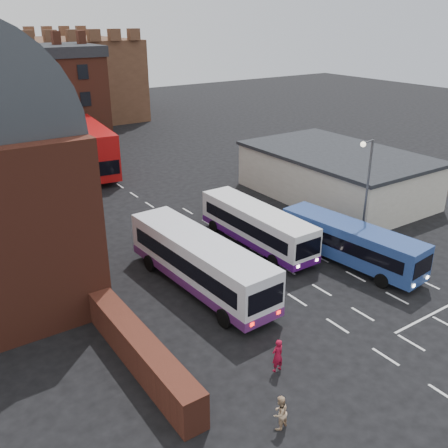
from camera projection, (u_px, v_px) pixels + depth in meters
ground at (327, 319)px, 27.45m from camera, size 180.00×180.00×0.00m
forecourt_wall at (141, 352)px, 23.30m from camera, size 1.20×10.00×1.80m
cream_building at (336, 174)px, 45.06m from camera, size 10.40×16.40×4.25m
brick_terrace at (3, 109)px, 57.13m from camera, size 22.00×10.00×11.00m
castle_keep at (54, 79)px, 78.39m from camera, size 22.00×22.00×12.00m
bus_white_outbound at (200, 260)px, 29.87m from camera, size 3.44×12.01×3.24m
bus_white_inbound at (257, 224)px, 35.50m from camera, size 2.70×10.54×2.87m
bus_blue at (351, 241)px, 32.92m from camera, size 3.47×10.37×2.77m
bus_red_double at (90, 147)px, 51.98m from camera, size 4.36×12.80×5.02m
street_lamp at (366, 185)px, 33.80m from camera, size 1.59×0.60×7.97m
pedestrian_red at (277, 355)px, 23.15m from camera, size 0.63×0.42×1.72m
pedestrian_beige at (280, 413)px, 19.94m from camera, size 0.86×0.74×1.54m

